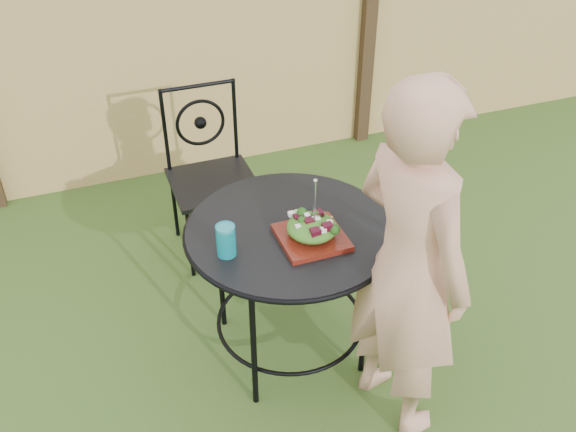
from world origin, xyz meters
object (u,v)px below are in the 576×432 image
object	(u,v)px
patio_table	(290,253)
patio_chair	(210,170)
diner	(409,267)
salad_plate	(312,237)

from	to	relation	value
patio_table	patio_chair	world-z (taller)	patio_chair
patio_table	patio_chair	xyz separation A→B (m)	(-0.12, 0.95, -0.08)
patio_chair	patio_table	bearing A→B (deg)	-82.79
patio_table	diner	size ratio (longest dim) A/B	0.59
patio_chair	salad_plate	xyz separation A→B (m)	(0.17, -1.06, 0.23)
patio_chair	diner	distance (m)	1.51
diner	salad_plate	world-z (taller)	diner
diner	patio_table	bearing A→B (deg)	18.68
diner	salad_plate	bearing A→B (deg)	20.37
patio_chair	salad_plate	world-z (taller)	patio_chair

